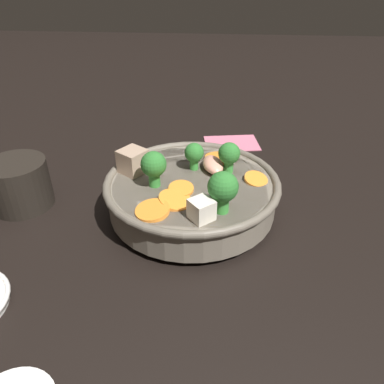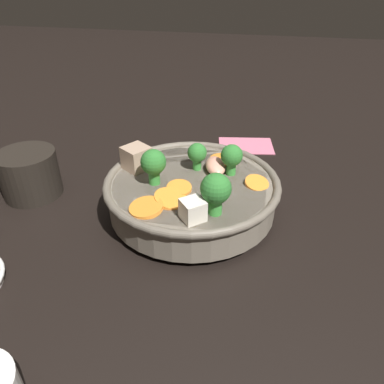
# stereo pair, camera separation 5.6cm
# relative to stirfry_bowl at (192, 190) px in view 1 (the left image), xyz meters

# --- Properties ---
(ground_plane) EXTENTS (3.00, 3.00, 0.00)m
(ground_plane) POSITION_rel_stirfry_bowl_xyz_m (-0.00, -0.00, -0.04)
(ground_plane) COLOR black
(stirfry_bowl) EXTENTS (0.26, 0.26, 0.11)m
(stirfry_bowl) POSITION_rel_stirfry_bowl_xyz_m (0.00, 0.00, 0.00)
(stirfry_bowl) COLOR slate
(stirfry_bowl) RESTS_ON ground_plane
(dark_mug) EXTENTS (0.11, 0.09, 0.07)m
(dark_mug) POSITION_rel_stirfry_bowl_xyz_m (0.27, -0.00, -0.00)
(dark_mug) COLOR black
(dark_mug) RESTS_ON ground_plane
(napkin) EXTENTS (0.12, 0.09, 0.00)m
(napkin) POSITION_rel_stirfry_bowl_xyz_m (-0.06, -0.25, -0.04)
(napkin) COLOR #D16B84
(napkin) RESTS_ON ground_plane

